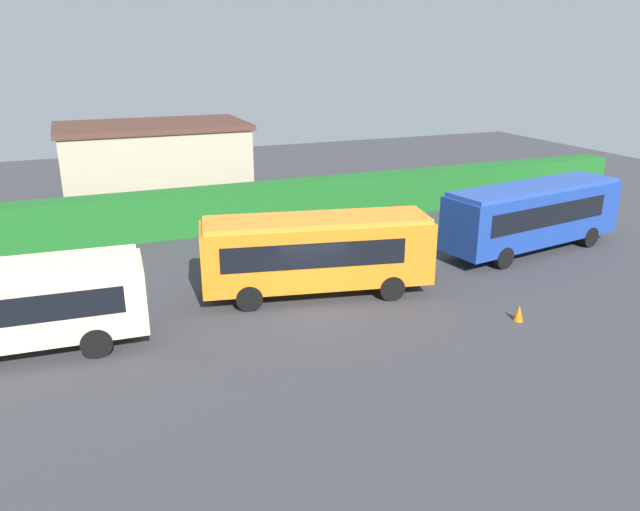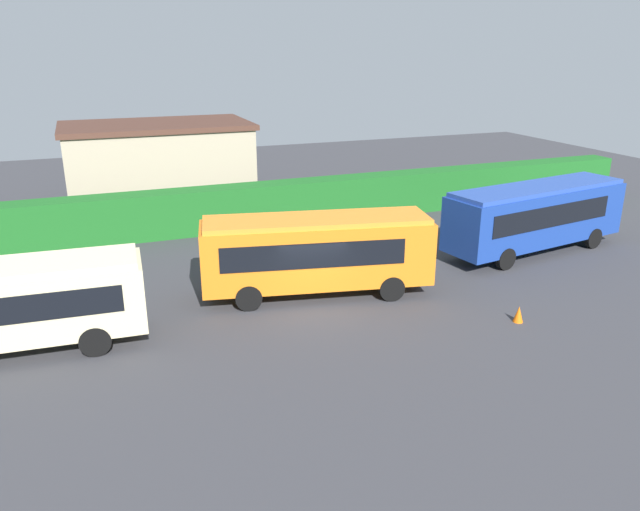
{
  "view_description": "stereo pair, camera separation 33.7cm",
  "coord_description": "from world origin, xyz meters",
  "px_view_note": "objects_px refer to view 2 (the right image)",
  "views": [
    {
      "loc": [
        -7.74,
        -20.03,
        9.43
      ],
      "look_at": [
        0.79,
        1.02,
        1.58
      ],
      "focal_mm": 34.28,
      "sensor_mm": 36.0,
      "label": 1
    },
    {
      "loc": [
        -7.42,
        -20.15,
        9.43
      ],
      "look_at": [
        0.79,
        1.02,
        1.58
      ],
      "focal_mm": 34.28,
      "sensor_mm": 36.0,
      "label": 2
    }
  ],
  "objects_px": {
    "bus_cream": "(1,303)",
    "bus_blue": "(536,214)",
    "person_right": "(395,252)",
    "person_left": "(6,290)",
    "person_far": "(474,230)",
    "traffic_cone": "(519,314)",
    "person_center": "(352,254)",
    "bus_orange": "(317,251)"
  },
  "relations": [
    {
      "from": "bus_cream",
      "to": "bus_blue",
      "type": "distance_m",
      "value": 22.72
    },
    {
      "from": "person_right",
      "to": "bus_cream",
      "type": "bearing_deg",
      "value": 120.44
    },
    {
      "from": "person_left",
      "to": "person_far",
      "type": "relative_size",
      "value": 1.04
    },
    {
      "from": "person_far",
      "to": "bus_cream",
      "type": "bearing_deg",
      "value": -70.74
    },
    {
      "from": "bus_blue",
      "to": "traffic_cone",
      "type": "relative_size",
      "value": 16.59
    },
    {
      "from": "bus_blue",
      "to": "person_far",
      "type": "relative_size",
      "value": 5.61
    },
    {
      "from": "person_center",
      "to": "person_right",
      "type": "bearing_deg",
      "value": 36.7
    },
    {
      "from": "bus_orange",
      "to": "person_center",
      "type": "xyz_separation_m",
      "value": [
        2.27,
        1.67,
        -0.95
      ]
    },
    {
      "from": "bus_cream",
      "to": "bus_orange",
      "type": "relative_size",
      "value": 0.97
    },
    {
      "from": "person_center",
      "to": "bus_blue",
      "type": "bearing_deg",
      "value": 48.89
    },
    {
      "from": "person_far",
      "to": "person_center",
      "type": "bearing_deg",
      "value": -72.28
    },
    {
      "from": "bus_orange",
      "to": "traffic_cone",
      "type": "relative_size",
      "value": 15.39
    },
    {
      "from": "bus_orange",
      "to": "traffic_cone",
      "type": "distance_m",
      "value": 7.83
    },
    {
      "from": "bus_orange",
      "to": "person_left",
      "type": "distance_m",
      "value": 11.52
    },
    {
      "from": "bus_orange",
      "to": "person_left",
      "type": "height_order",
      "value": "bus_orange"
    },
    {
      "from": "bus_cream",
      "to": "person_right",
      "type": "distance_m",
      "value": 15.3
    },
    {
      "from": "person_left",
      "to": "traffic_cone",
      "type": "relative_size",
      "value": 3.07
    },
    {
      "from": "bus_orange",
      "to": "bus_blue",
      "type": "distance_m",
      "value": 11.64
    },
    {
      "from": "bus_orange",
      "to": "person_left",
      "type": "bearing_deg",
      "value": -179.99
    },
    {
      "from": "bus_cream",
      "to": "traffic_cone",
      "type": "distance_m",
      "value": 17.42
    },
    {
      "from": "bus_orange",
      "to": "person_center",
      "type": "distance_m",
      "value": 2.97
    },
    {
      "from": "bus_orange",
      "to": "person_right",
      "type": "distance_m",
      "value": 4.36
    },
    {
      "from": "person_right",
      "to": "traffic_cone",
      "type": "distance_m",
      "value": 6.46
    },
    {
      "from": "bus_blue",
      "to": "traffic_cone",
      "type": "distance_m",
      "value": 8.64
    },
    {
      "from": "bus_cream",
      "to": "person_right",
      "type": "height_order",
      "value": "bus_cream"
    },
    {
      "from": "person_right",
      "to": "person_far",
      "type": "relative_size",
      "value": 0.98
    },
    {
      "from": "person_far",
      "to": "traffic_cone",
      "type": "xyz_separation_m",
      "value": [
        -3.42,
        -7.73,
        -0.63
      ]
    },
    {
      "from": "bus_orange",
      "to": "person_center",
      "type": "bearing_deg",
      "value": 47.87
    },
    {
      "from": "bus_blue",
      "to": "traffic_cone",
      "type": "height_order",
      "value": "bus_blue"
    },
    {
      "from": "bus_blue",
      "to": "person_far",
      "type": "distance_m",
      "value": 2.91
    },
    {
      "from": "person_center",
      "to": "bus_orange",
      "type": "bearing_deg",
      "value": -92.17
    },
    {
      "from": "bus_cream",
      "to": "person_center",
      "type": "height_order",
      "value": "bus_cream"
    },
    {
      "from": "person_left",
      "to": "traffic_cone",
      "type": "distance_m",
      "value": 18.59
    },
    {
      "from": "bus_cream",
      "to": "person_center",
      "type": "relative_size",
      "value": 5.31
    },
    {
      "from": "bus_blue",
      "to": "traffic_cone",
      "type": "bearing_deg",
      "value": -141.84
    },
    {
      "from": "person_left",
      "to": "person_center",
      "type": "relative_size",
      "value": 1.09
    },
    {
      "from": "bus_orange",
      "to": "person_right",
      "type": "relative_size",
      "value": 5.31
    },
    {
      "from": "person_left",
      "to": "person_far",
      "type": "bearing_deg",
      "value": 98.39
    },
    {
      "from": "bus_cream",
      "to": "traffic_cone",
      "type": "bearing_deg",
      "value": 169.64
    },
    {
      "from": "bus_blue",
      "to": "traffic_cone",
      "type": "xyz_separation_m",
      "value": [
        -5.74,
        -6.26,
        -1.56
      ]
    },
    {
      "from": "bus_orange",
      "to": "bus_blue",
      "type": "xyz_separation_m",
      "value": [
        11.57,
        1.25,
        0.04
      ]
    },
    {
      "from": "bus_cream",
      "to": "person_right",
      "type": "xyz_separation_m",
      "value": [
        15.14,
        2.09,
        -0.79
      ]
    }
  ]
}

